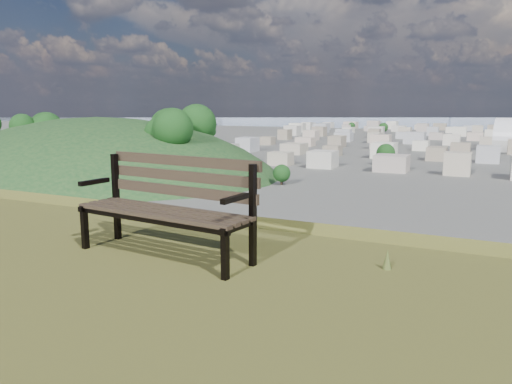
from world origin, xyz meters
The scene contains 6 objects.
park_bench centered at (0.45, 2.75, 25.52)m, with size 1.82×0.75×0.93m.
green_wooded_hill centered at (-135.84, 146.59, 0.12)m, with size 167.88×134.31×83.94m.
city_blocks centered at (0.00, 394.44, 3.50)m, with size 395.00×361.00×7.00m.
city_trees centered at (-26.39, 319.00, 4.83)m, with size 406.52×387.20×9.98m.
bay_water centered at (0.00, 900.00, 0.00)m, with size 2400.00×700.00×0.12m, color #839AA7.
far_hills centered at (-60.92, 1402.93, 25.47)m, with size 2050.00×340.00×60.00m.
Camera 1 is at (3.17, -1.03, 26.41)m, focal length 35.00 mm.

